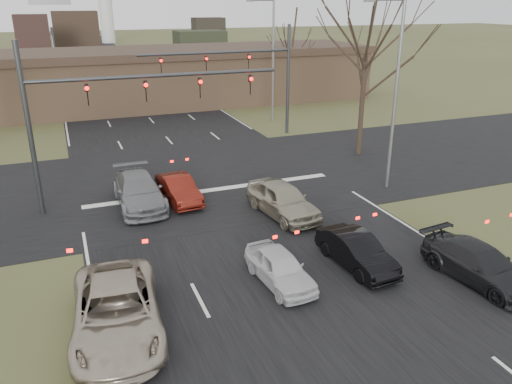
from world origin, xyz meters
The scene contains 17 objects.
ground centered at (0.00, 0.00, 0.00)m, with size 360.00×360.00×0.00m, color #474927.
road_main centered at (0.00, 60.00, 0.01)m, with size 14.00×300.00×0.02m, color black.
road_cross centered at (0.00, 15.00, 0.01)m, with size 200.00×14.00×0.02m, color black.
building centered at (2.00, 38.00, 2.67)m, with size 42.40×10.40×5.30m.
mast_arm_near centered at (-5.23, 13.00, 5.07)m, with size 12.12×0.24×8.00m.
mast_arm_far centered at (6.18, 23.00, 5.02)m, with size 11.12×0.24×8.00m.
streetlight_right_near centered at (8.82, 10.00, 5.59)m, with size 2.34×0.25×10.00m.
streetlight_right_far centered at (9.32, 27.00, 5.59)m, with size 2.34×0.25×10.00m.
tree_right_near centered at (11.00, 16.00, 8.90)m, with size 6.90×6.90×11.50m.
tree_right_far centered at (15.00, 35.00, 6.96)m, with size 5.40×5.40×9.00m.
car_silver_suv centered at (-6.28, 2.20, 0.78)m, with size 2.59×5.62×1.56m, color #B3A591.
car_white_sedan centered at (-0.50, 3.07, 0.61)m, with size 1.45×3.61×1.23m, color silver.
car_black_hatch centered at (2.70, 3.10, 0.64)m, with size 1.36×3.89×1.28m, color black.
car_charcoal_sedan centered at (6.27, 0.59, 0.66)m, with size 1.85×4.55×1.32m, color black.
car_grey_ahead centered at (-4.00, 12.33, 0.77)m, with size 2.15×5.30×1.54m, color slate.
car_red_ahead centered at (-2.05, 12.14, 0.65)m, with size 1.38×3.94×1.30m, color #5E150D.
car_silver_ahead centered at (2.11, 8.60, 0.79)m, with size 1.87×4.64×1.58m, color gray.
Camera 1 is at (-7.04, -11.20, 9.52)m, focal length 35.00 mm.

